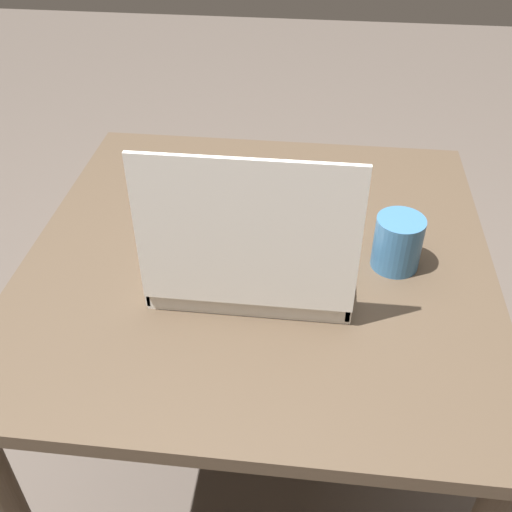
{
  "coord_description": "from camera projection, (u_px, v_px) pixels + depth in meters",
  "views": [
    {
      "loc": [
        -0.1,
        0.93,
        1.49
      ],
      "look_at": [
        0.0,
        0.03,
        0.78
      ],
      "focal_mm": 42.0,
      "sensor_mm": 36.0,
      "label": 1
    }
  ],
  "objects": [
    {
      "name": "donut_box",
      "position": [
        250.0,
        252.0,
        1.09
      ],
      "size": [
        0.36,
        0.31,
        0.31
      ],
      "color": "silver",
      "rests_on": "dining_table"
    },
    {
      "name": "ground_plane",
      "position": [
        258.0,
        467.0,
        1.66
      ],
      "size": [
        8.0,
        8.0,
        0.0
      ],
      "primitive_type": "plane",
      "color": "#564C44"
    },
    {
      "name": "paper_napkin",
      "position": [
        237.0,
        183.0,
        1.38
      ],
      "size": [
        0.17,
        0.11,
        0.01
      ],
      "color": "#CC4C47",
      "rests_on": "dining_table"
    },
    {
      "name": "dining_table",
      "position": [
        259.0,
        295.0,
        1.26
      ],
      "size": [
        0.91,
        0.93,
        0.76
      ],
      "color": "#4C3D2D",
      "rests_on": "ground_plane"
    },
    {
      "name": "coffee_mug",
      "position": [
        398.0,
        242.0,
        1.12
      ],
      "size": [
        0.09,
        0.09,
        0.11
      ],
      "color": "teal",
      "rests_on": "dining_table"
    }
  ]
}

